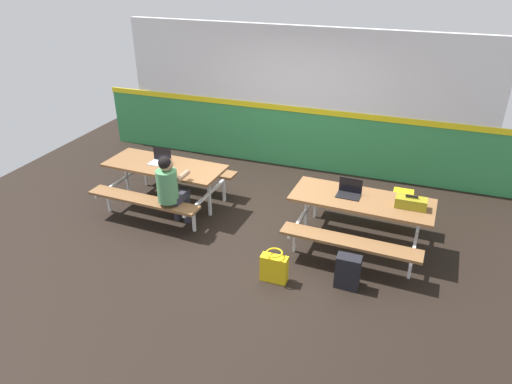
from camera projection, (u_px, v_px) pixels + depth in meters
The scene contains 11 objects.
ground_plane at pixel (254, 227), 7.08m from camera, with size 10.00×10.00×0.02m, color black.
accent_backdrop at pixel (299, 103), 8.50m from camera, with size 8.00×0.14×2.60m.
picnic_table_left at pixel (165, 174), 7.38m from camera, with size 1.93×1.63×0.74m.
picnic_table_right at pixel (361, 209), 6.38m from camera, with size 1.93×1.63×0.74m.
student_nearer at pixel (171, 186), 6.71m from camera, with size 0.37×0.53×1.21m.
laptop_silver at pixel (160, 160), 7.34m from camera, with size 0.33×0.23×0.22m.
laptop_dark at pixel (349, 192), 6.38m from camera, with size 0.33×0.23×0.22m.
toolbox_grey at pixel (411, 203), 6.06m from camera, with size 0.40×0.18×0.18m.
backpack_dark at pixel (402, 203), 7.28m from camera, with size 0.30×0.22×0.44m.
tote_bag_bright at pixel (274, 268), 5.84m from camera, with size 0.34×0.21×0.43m.
satchel_spare at pixel (348, 272), 5.73m from camera, with size 0.30×0.22×0.44m.
Camera 1 is at (2.10, -5.65, 3.74)m, focal length 32.72 mm.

